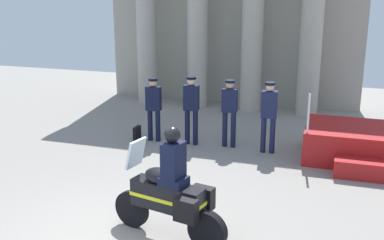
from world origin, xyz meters
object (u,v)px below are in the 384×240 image
object	(u,v)px
officer_in_row_0	(154,104)
motorcycle_with_rider	(171,193)
officer_in_row_2	(229,108)
reviewing_stand	(375,147)
officer_in_row_3	(269,112)
briefcase_on_ground	(137,133)
officer_in_row_1	(191,105)

from	to	relation	value
officer_in_row_0	motorcycle_with_rider	world-z (taller)	motorcycle_with_rider
officer_in_row_2	officer_in_row_0	bearing A→B (deg)	-1.72
reviewing_stand	officer_in_row_2	distance (m)	3.53
motorcycle_with_rider	reviewing_stand	bearing A→B (deg)	-112.42
officer_in_row_3	motorcycle_with_rider	size ratio (longest dim) A/B	0.85
reviewing_stand	briefcase_on_ground	bearing A→B (deg)	-178.11
officer_in_row_1	briefcase_on_ground	distance (m)	1.73
officer_in_row_1	officer_in_row_3	bearing A→B (deg)	173.69
reviewing_stand	motorcycle_with_rider	xyz separation A→B (m)	(-3.26, -4.69, 0.42)
officer_in_row_2	briefcase_on_ground	distance (m)	2.60
reviewing_stand	motorcycle_with_rider	world-z (taller)	motorcycle_with_rider
officer_in_row_1	officer_in_row_3	xyz separation A→B (m)	(1.97, -0.02, -0.01)
officer_in_row_1	officer_in_row_3	size ratio (longest dim) A/B	1.01
officer_in_row_1	officer_in_row_2	size ratio (longest dim) A/B	1.03
officer_in_row_1	reviewing_stand	bearing A→B (deg)	175.55
briefcase_on_ground	reviewing_stand	bearing A→B (deg)	1.89
officer_in_row_0	officer_in_row_1	xyz separation A→B (m)	(1.02, 0.02, 0.06)
reviewing_stand	briefcase_on_ground	world-z (taller)	reviewing_stand
reviewing_stand	officer_in_row_0	xyz separation A→B (m)	(-5.46, -0.13, 0.61)
officer_in_row_0	briefcase_on_ground	size ratio (longest dim) A/B	4.65
officer_in_row_0	briefcase_on_ground	world-z (taller)	officer_in_row_0
reviewing_stand	motorcycle_with_rider	size ratio (longest dim) A/B	1.53
officer_in_row_0	officer_in_row_1	size ratio (longest dim) A/B	0.95
reviewing_stand	briefcase_on_ground	distance (m)	5.93
officer_in_row_0	reviewing_stand	bearing A→B (deg)	175.55
officer_in_row_2	briefcase_on_ground	world-z (taller)	officer_in_row_2
officer_in_row_2	officer_in_row_3	world-z (taller)	officer_in_row_3
officer_in_row_1	officer_in_row_3	distance (m)	1.97
officer_in_row_0	motorcycle_with_rider	bearing A→B (deg)	109.98
officer_in_row_0	officer_in_row_1	distance (m)	1.03
officer_in_row_1	briefcase_on_ground	xyz separation A→B (m)	(-1.49, -0.09, -0.87)
officer_in_row_0	officer_in_row_2	xyz separation A→B (m)	(1.99, 0.14, 0.03)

